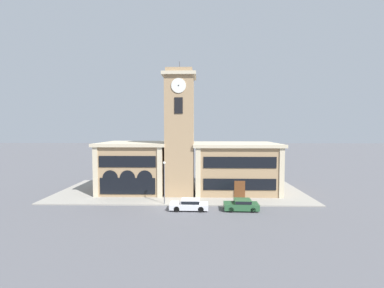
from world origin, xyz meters
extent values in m
plane|color=#56565B|center=(0.00, 0.00, 0.00)|extent=(300.00, 300.00, 0.00)
cube|color=gray|center=(0.00, 7.71, 0.07)|extent=(37.16, 15.41, 0.15)
cube|color=#9E7F5B|center=(0.00, 5.59, 8.58)|extent=(4.05, 4.05, 17.15)
cube|color=beige|center=(0.00, 5.59, 17.38)|extent=(4.75, 4.75, 0.45)
cube|color=#9E7F5B|center=(0.00, 5.59, 17.90)|extent=(3.73, 3.73, 0.60)
cylinder|color=#4C4C51|center=(0.00, 5.59, 18.80)|extent=(0.10, 0.10, 1.20)
cylinder|color=silver|center=(0.00, 3.52, 15.65)|extent=(2.01, 0.10, 2.01)
cylinder|color=black|center=(0.00, 3.45, 15.65)|extent=(0.16, 0.04, 0.16)
cylinder|color=silver|center=(-2.08, 5.59, 15.65)|extent=(0.10, 2.01, 2.01)
cylinder|color=black|center=(-2.15, 5.59, 15.65)|extent=(0.04, 0.16, 0.16)
cube|color=black|center=(0.00, 3.53, 12.94)|extent=(1.13, 0.10, 2.20)
cube|color=#9E7F5B|center=(-7.20, 8.49, 3.60)|extent=(9.75, 9.84, 7.19)
cube|color=beige|center=(-7.20, 8.49, 7.42)|extent=(10.45, 10.54, 0.45)
cube|color=beige|center=(-11.72, 3.51, 3.60)|extent=(0.70, 0.16, 7.19)
cube|color=beige|center=(-2.68, 3.51, 3.60)|extent=(0.70, 0.16, 7.19)
cube|color=black|center=(-7.20, 3.53, 5.18)|extent=(7.99, 0.10, 1.58)
cube|color=black|center=(-7.20, 3.53, 1.73)|extent=(7.80, 0.10, 2.30)
cylinder|color=black|center=(-9.64, 3.52, 2.88)|extent=(2.14, 0.06, 2.14)
cylinder|color=black|center=(-7.20, 3.52, 2.88)|extent=(2.14, 0.06, 2.14)
cylinder|color=black|center=(-4.76, 3.52, 2.88)|extent=(2.14, 0.06, 2.14)
cube|color=#9E7F5B|center=(8.45, 8.49, 3.54)|extent=(12.26, 9.84, 7.09)
cube|color=beige|center=(8.45, 8.49, 7.31)|extent=(12.96, 10.54, 0.45)
cube|color=beige|center=(2.68, 3.51, 3.54)|extent=(0.70, 0.16, 7.09)
cube|color=beige|center=(14.23, 3.51, 3.54)|extent=(0.70, 0.16, 7.09)
cube|color=black|center=(8.45, 3.53, 5.10)|extent=(10.05, 0.10, 1.56)
cube|color=#5B3319|center=(8.45, 3.52, 1.28)|extent=(1.50, 0.12, 2.55)
cube|color=black|center=(8.45, 3.53, 2.04)|extent=(10.05, 0.10, 1.59)
cube|color=silver|center=(1.60, -1.55, 0.51)|extent=(4.61, 1.92, 0.65)
cube|color=silver|center=(1.79, -1.55, 1.08)|extent=(2.23, 1.68, 0.47)
cube|color=black|center=(1.79, -1.55, 1.08)|extent=(2.14, 1.72, 0.36)
cylinder|color=black|center=(0.17, -2.32, 0.34)|extent=(0.68, 0.23, 0.68)
cylinder|color=black|center=(0.20, -0.72, 0.34)|extent=(0.68, 0.23, 0.68)
cylinder|color=black|center=(3.00, -2.38, 0.34)|extent=(0.68, 0.23, 0.68)
cylinder|color=black|center=(3.04, -0.78, 0.34)|extent=(0.68, 0.23, 0.68)
cube|color=#285633|center=(7.81, -1.55, 0.53)|extent=(4.11, 1.95, 0.71)
cube|color=#285633|center=(7.97, -1.55, 1.11)|extent=(1.99, 1.72, 0.46)
cube|color=black|center=(7.97, -1.55, 1.11)|extent=(1.91, 1.75, 0.35)
cylinder|color=black|center=(6.53, -2.34, 0.31)|extent=(0.63, 0.23, 0.62)
cylinder|color=black|center=(6.56, -0.70, 0.31)|extent=(0.63, 0.23, 0.62)
cylinder|color=black|center=(9.05, -2.40, 0.31)|extent=(0.63, 0.23, 0.62)
cylinder|color=black|center=(9.09, -0.75, 0.31)|extent=(0.63, 0.23, 0.62)
cylinder|color=#4C4C51|center=(-1.62, 0.48, 2.69)|extent=(0.12, 0.12, 5.08)
sphere|color=silver|center=(-1.62, 0.48, 5.41)|extent=(0.36, 0.36, 0.36)
camera|label=1|loc=(2.66, -31.77, 9.64)|focal=24.00mm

